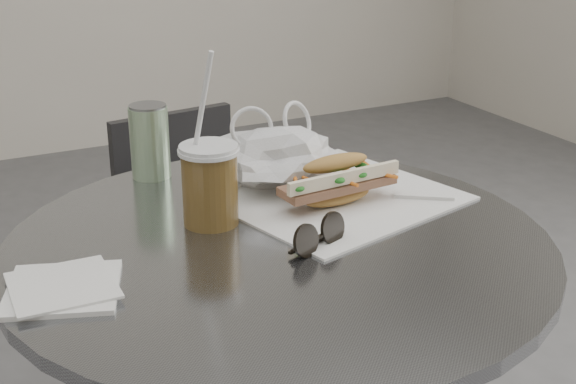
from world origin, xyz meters
name	(u,v)px	position (x,y,z in m)	size (l,w,h in m)	color
chair_far	(207,291)	(0.13, 0.84, 0.32)	(0.38, 0.40, 0.71)	#2A2A2C
sandwich_paper	(332,196)	(0.15, 0.30, 0.74)	(0.33, 0.32, 0.00)	white
banh_mi	(337,181)	(0.13, 0.27, 0.78)	(0.23, 0.11, 0.08)	#B48C44
iced_coffee	(210,183)	(-0.06, 0.30, 0.80)	(0.09, 0.09, 0.25)	brown
sunglasses	(318,237)	(0.04, 0.15, 0.76)	(0.10, 0.06, 0.05)	black
plastic_bag	(280,159)	(0.09, 0.38, 0.79)	(0.20, 0.15, 0.10)	white
napkin_stack	(63,288)	(-0.30, 0.18, 0.74)	(0.17, 0.17, 0.01)	white
drink_can	(150,141)	(-0.08, 0.52, 0.80)	(0.06, 0.06, 0.12)	#6DA862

